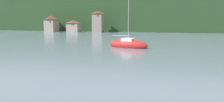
{
  "coord_description": "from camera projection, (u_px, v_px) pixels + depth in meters",
  "views": [
    {
      "loc": [
        6.88,
        29.63,
        4.96
      ],
      "look_at": [
        0.0,
        53.61,
        1.29
      ],
      "focal_mm": 32.05,
      "sensor_mm": 36.0,
      "label": 1
    }
  ],
  "objects": [
    {
      "name": "shore_building_west",
      "position": [
        51.0,
        24.0,
        100.69
      ],
      "size": [
        5.54,
        5.9,
        8.03
      ],
      "color": "gray",
      "rests_on": "ground_plane"
    },
    {
      "name": "shore_building_central",
      "position": [
        98.0,
        22.0,
        92.78
      ],
      "size": [
        4.89,
        3.96,
        9.91
      ],
      "color": "gray",
      "rests_on": "ground_plane"
    },
    {
      "name": "sailboat_far_6",
      "position": [
        128.0,
        45.0,
        38.65
      ],
      "size": [
        8.37,
        4.43,
        11.09
      ],
      "rotation": [
        0.0,
        0.0,
        6.03
      ],
      "color": "red",
      "rests_on": "ground_plane"
    },
    {
      "name": "shore_building_westcentral",
      "position": [
        73.0,
        26.0,
        96.58
      ],
      "size": [
        6.16,
        4.05,
        5.6
      ],
      "color": "gray",
      "rests_on": "ground_plane"
    },
    {
      "name": "wooded_hillside",
      "position": [
        196.0,
        16.0,
        126.99
      ],
      "size": [
        352.0,
        76.01,
        52.56
      ],
      "color": "#264223",
      "rests_on": "ground_plane"
    }
  ]
}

